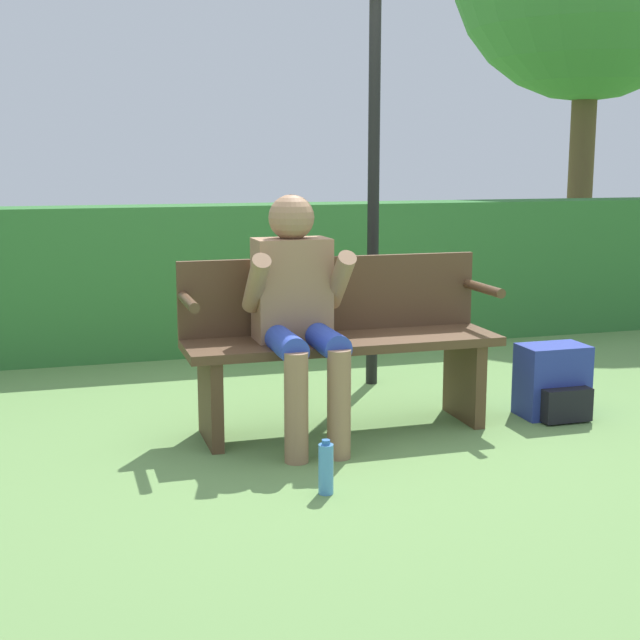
{
  "coord_description": "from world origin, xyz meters",
  "views": [
    {
      "loc": [
        -1.37,
        -4.17,
        1.37
      ],
      "look_at": [
        -0.15,
        -0.1,
        0.6
      ],
      "focal_mm": 50.0,
      "sensor_mm": 36.0,
      "label": 1
    }
  ],
  "objects_px": {
    "park_bench": "(339,340)",
    "water_bottle": "(326,468)",
    "signpost": "(374,138)",
    "backpack": "(554,383)",
    "person_seated": "(298,304)"
  },
  "relations": [
    {
      "from": "park_bench",
      "to": "water_bottle",
      "type": "height_order",
      "value": "park_bench"
    },
    {
      "from": "person_seated",
      "to": "park_bench",
      "type": "bearing_deg",
      "value": 26.84
    },
    {
      "from": "park_bench",
      "to": "backpack",
      "type": "height_order",
      "value": "park_bench"
    },
    {
      "from": "person_seated",
      "to": "water_bottle",
      "type": "xyz_separation_m",
      "value": [
        -0.09,
        -0.75,
        -0.57
      ]
    },
    {
      "from": "signpost",
      "to": "backpack",
      "type": "bearing_deg",
      "value": -53.72
    },
    {
      "from": "backpack",
      "to": "park_bench",
      "type": "bearing_deg",
      "value": 173.01
    },
    {
      "from": "person_seated",
      "to": "backpack",
      "type": "height_order",
      "value": "person_seated"
    },
    {
      "from": "water_bottle",
      "to": "signpost",
      "type": "bearing_deg",
      "value": 64.13
    },
    {
      "from": "backpack",
      "to": "water_bottle",
      "type": "bearing_deg",
      "value": -154.05
    },
    {
      "from": "park_bench",
      "to": "water_bottle",
      "type": "distance_m",
      "value": 1.0
    },
    {
      "from": "backpack",
      "to": "water_bottle",
      "type": "distance_m",
      "value": 1.68
    },
    {
      "from": "park_bench",
      "to": "signpost",
      "type": "xyz_separation_m",
      "value": [
        0.47,
        0.8,
        1.03
      ]
    },
    {
      "from": "person_seated",
      "to": "backpack",
      "type": "distance_m",
      "value": 1.5
    },
    {
      "from": "park_bench",
      "to": "person_seated",
      "type": "bearing_deg",
      "value": -153.16
    },
    {
      "from": "park_bench",
      "to": "person_seated",
      "type": "xyz_separation_m",
      "value": [
        -0.25,
        -0.13,
        0.21
      ]
    }
  ]
}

